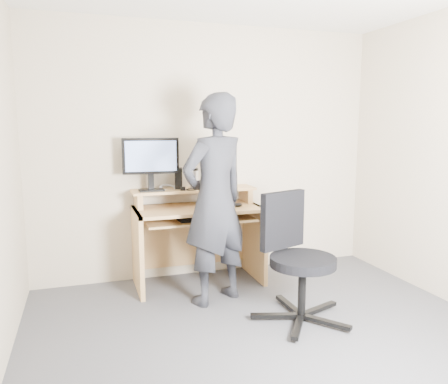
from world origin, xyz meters
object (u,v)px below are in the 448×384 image
monitor (151,159)px  office_chair (296,253)px  person (215,200)px  desk (196,226)px

monitor → office_chair: (0.95, -1.09, -0.67)m
person → desk: bearing=-111.0°
desk → monitor: size_ratio=2.30×
monitor → person: person is taller
desk → monitor: monitor is taller
monitor → person: size_ratio=0.29×
desk → person: 0.64m
desk → office_chair: 1.18m
desk → monitor: bearing=174.8°
monitor → office_chair: 1.60m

